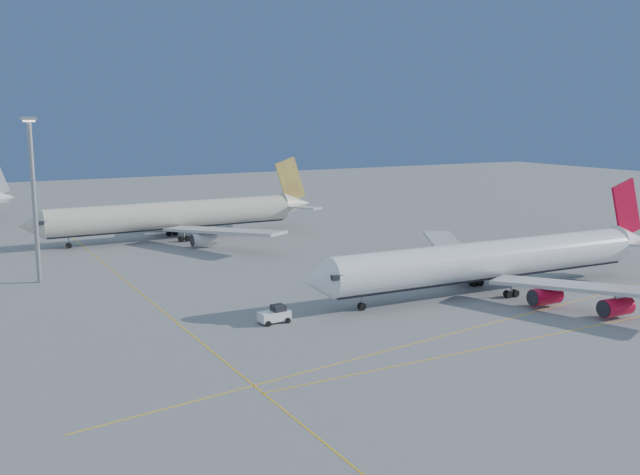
{
  "coord_description": "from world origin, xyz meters",
  "views": [
    {
      "loc": [
        -68.2,
        -77.23,
        28.0
      ],
      "look_at": [
        -9.17,
        29.93,
        7.0
      ],
      "focal_mm": 40.0,
      "sensor_mm": 36.0,
      "label": 1
    }
  ],
  "objects_px": {
    "airliner_etihad": "(179,215)",
    "light_mast": "(33,186)",
    "pushback_tug": "(275,315)",
    "airliner_virgin": "(497,260)"
  },
  "relations": [
    {
      "from": "airliner_etihad",
      "to": "light_mast",
      "type": "xyz_separation_m",
      "value": [
        -34.56,
        -30.88,
        10.94
      ]
    },
    {
      "from": "airliner_etihad",
      "to": "pushback_tug",
      "type": "height_order",
      "value": "airliner_etihad"
    },
    {
      "from": "light_mast",
      "to": "airliner_virgin",
      "type": "bearing_deg",
      "value": -33.39
    },
    {
      "from": "airliner_virgin",
      "to": "light_mast",
      "type": "height_order",
      "value": "light_mast"
    },
    {
      "from": "airliner_etihad",
      "to": "pushback_tug",
      "type": "xyz_separation_m",
      "value": [
        -9.67,
        -71.78,
        -4.36
      ]
    },
    {
      "from": "light_mast",
      "to": "airliner_etihad",
      "type": "bearing_deg",
      "value": 41.78
    },
    {
      "from": "airliner_virgin",
      "to": "pushback_tug",
      "type": "relative_size",
      "value": 15.82
    },
    {
      "from": "airliner_etihad",
      "to": "pushback_tug",
      "type": "distance_m",
      "value": 72.56
    },
    {
      "from": "airliner_virgin",
      "to": "pushback_tug",
      "type": "bearing_deg",
      "value": 179.99
    },
    {
      "from": "pushback_tug",
      "to": "light_mast",
      "type": "bearing_deg",
      "value": 118.12
    }
  ]
}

